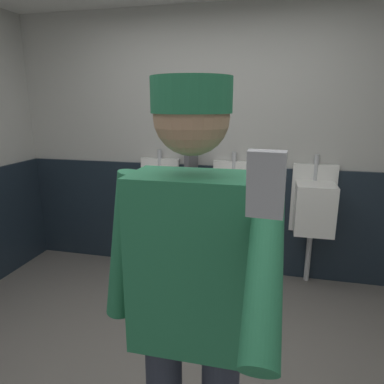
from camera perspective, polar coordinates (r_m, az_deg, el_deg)
The scene contains 8 objects.
wall_back at distance 3.44m, azimuth 4.32°, elevation 7.64°, with size 4.69×0.12×2.56m, color #B2B2AD.
wainscot_band_back at distance 3.53m, azimuth 3.90°, elevation -4.42°, with size 4.09×0.03×1.09m, color #19232D.
urinal_left at distance 3.46m, azimuth -5.86°, elevation -0.85°, with size 0.40×0.34×1.24m.
urinal_middle at distance 3.30m, azimuth 6.55°, elevation -1.64°, with size 0.40×0.34×1.24m.
urinal_right at distance 3.31m, azimuth 19.58°, elevation -2.38°, with size 0.40×0.34×1.24m.
privacy_divider_panel at distance 3.25m, azimuth -0.08°, elevation 1.37°, with size 0.04×0.40×0.90m, color #4C4C51.
person at distance 1.25m, azimuth -0.16°, elevation -16.12°, with size 0.62×0.60×1.77m.
cell_phone at distance 0.56m, azimuth 12.16°, elevation 1.19°, with size 0.06×0.02×0.11m, color #A5A8B2.
Camera 1 is at (0.53, -1.61, 1.69)m, focal length 32.13 mm.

